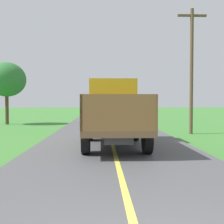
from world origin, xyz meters
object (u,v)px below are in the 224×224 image
utility_pole_roadside (192,67)px  roadside_tree_near_left (7,80)px  banana_truck_far (105,106)px  banana_truck_near (114,111)px

utility_pole_roadside → roadside_tree_near_left: bearing=150.1°
banana_truck_far → roadside_tree_near_left: 9.01m
banana_truck_near → utility_pole_roadside: 6.69m
roadside_tree_near_left → banana_truck_near: bearing=-54.1°
banana_truck_near → banana_truck_far: (-0.21, 14.58, -0.01)m
utility_pole_roadside → roadside_tree_near_left: utility_pole_roadside is taller
banana_truck_near → roadside_tree_near_left: (-8.42, 11.65, 2.26)m
utility_pole_roadside → roadside_tree_near_left: (-13.13, 7.54, -0.13)m
roadside_tree_near_left → banana_truck_far: bearing=19.7°
utility_pole_roadside → banana_truck_near: bearing=-138.9°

